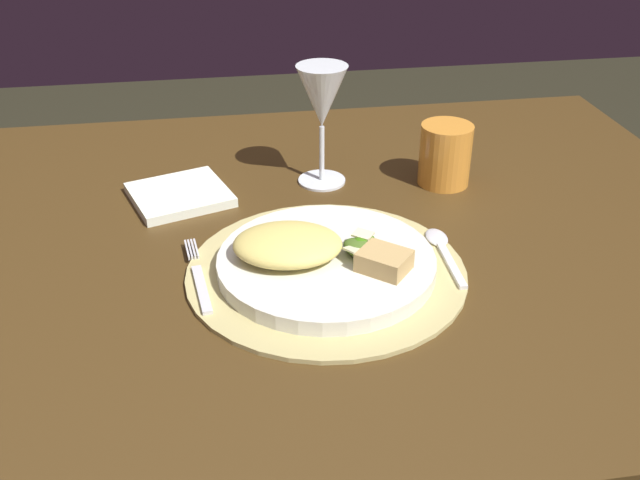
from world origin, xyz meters
name	(u,v)px	position (x,y,z in m)	size (l,w,h in m)	color
dining_table	(265,307)	(0.00, 0.00, 0.61)	(1.38, 0.93, 0.74)	#432E13
placemat	(326,272)	(0.07, -0.11, 0.74)	(0.35, 0.35, 0.01)	tan
dinner_plate	(326,263)	(0.07, -0.11, 0.75)	(0.27, 0.27, 0.02)	silver
pasta_serving	(288,244)	(0.02, -0.10, 0.78)	(0.13, 0.10, 0.03)	#E0CA66
salad_greens	(363,247)	(0.12, -0.11, 0.77)	(0.07, 0.07, 0.02)	#3A691B
bread_piece	(384,261)	(0.13, -0.15, 0.77)	(0.06, 0.05, 0.02)	tan
fork	(199,278)	(-0.09, -0.10, 0.74)	(0.03, 0.17, 0.00)	silver
spoon	(441,246)	(0.23, -0.08, 0.74)	(0.03, 0.14, 0.01)	silver
napkin	(180,195)	(-0.11, 0.13, 0.74)	(0.14, 0.13, 0.01)	white
wine_glass	(322,101)	(0.11, 0.15, 0.87)	(0.08, 0.08, 0.18)	silver
amber_tumbler	(445,155)	(0.29, 0.12, 0.78)	(0.08, 0.08, 0.09)	orange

